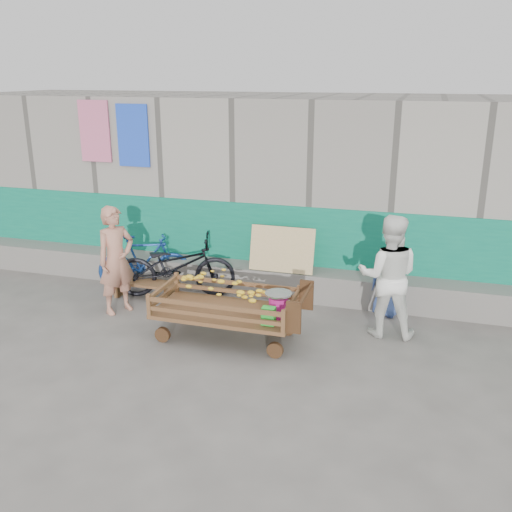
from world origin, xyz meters
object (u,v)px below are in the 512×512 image
(woman, at_px, (388,276))
(child, at_px, (387,283))
(bicycle_dark, at_px, (175,266))
(bench, at_px, (145,286))
(vendor_man, at_px, (116,260))
(bicycle_blue, at_px, (144,261))
(banana_cart, at_px, (223,298))

(woman, distance_m, child, 0.71)
(woman, bearing_deg, bicycle_dark, -11.96)
(bench, bearing_deg, bicycle_dark, 27.49)
(vendor_man, bearing_deg, bicycle_blue, 35.04)
(woman, bearing_deg, bicycle_blue, -13.51)
(bench, xyz_separation_m, bicycle_blue, (-0.21, 0.43, 0.25))
(vendor_man, height_order, bicycle_dark, vendor_man)
(woman, height_order, bicycle_dark, woman)
(bicycle_blue, bearing_deg, bench, -176.58)
(bench, relative_size, vendor_man, 0.68)
(bench, distance_m, vendor_man, 0.84)
(banana_cart, height_order, bench, banana_cart)
(woman, height_order, child, woman)
(bench, relative_size, child, 1.09)
(bicycle_dark, bearing_deg, child, -105.11)
(bicycle_blue, bearing_deg, bicycle_dark, -130.18)
(banana_cart, bearing_deg, child, 34.66)
(child, height_order, bicycle_dark, child)
(banana_cart, xyz_separation_m, woman, (2.04, 0.76, 0.25))
(banana_cart, height_order, bicycle_dark, bicycle_dark)
(woman, relative_size, child, 1.67)
(vendor_man, bearing_deg, bench, 18.43)
(woman, relative_size, bicycle_dark, 0.88)
(child, distance_m, bicycle_dark, 3.24)
(vendor_man, relative_size, bicycle_dark, 0.85)
(child, relative_size, bicycle_blue, 0.67)
(bench, xyz_separation_m, bicycle_dark, (0.43, 0.23, 0.29))
(vendor_man, height_order, bicycle_blue, vendor_man)
(woman, bearing_deg, banana_cart, 16.44)
(vendor_man, distance_m, bicycle_blue, 1.07)
(vendor_man, bearing_deg, child, -46.03)
(vendor_man, relative_size, bicycle_blue, 1.07)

